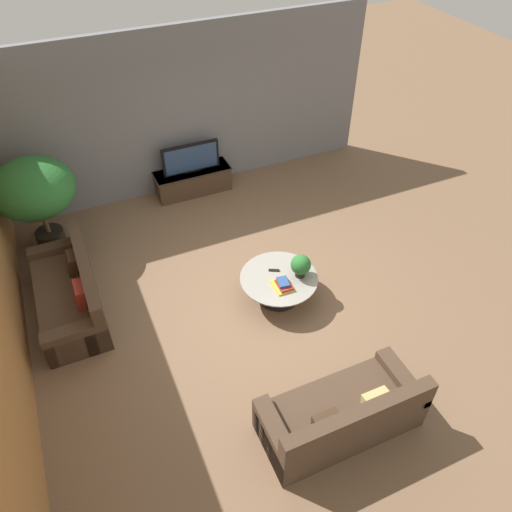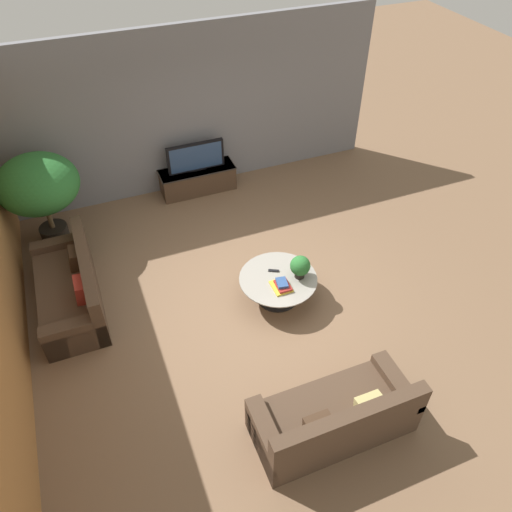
% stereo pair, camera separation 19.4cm
% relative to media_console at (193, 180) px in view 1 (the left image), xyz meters
% --- Properties ---
extents(ground_plane, '(24.00, 24.00, 0.00)m').
position_rel_media_console_xyz_m(ground_plane, '(-0.08, -2.94, -0.25)').
color(ground_plane, brown).
extents(back_wall_stone, '(7.40, 0.12, 3.00)m').
position_rel_media_console_xyz_m(back_wall_stone, '(-0.08, 0.32, 1.25)').
color(back_wall_stone, slate).
rests_on(back_wall_stone, ground).
extents(media_console, '(1.43, 0.50, 0.47)m').
position_rel_media_console_xyz_m(media_console, '(0.00, 0.00, 0.00)').
color(media_console, '#473323').
rests_on(media_console, ground).
extents(television, '(1.07, 0.13, 0.54)m').
position_rel_media_console_xyz_m(television, '(-0.00, -0.00, 0.49)').
color(television, black).
rests_on(television, media_console).
extents(coffee_table, '(1.15, 1.15, 0.40)m').
position_rel_media_console_xyz_m(coffee_table, '(0.28, -3.18, 0.04)').
color(coffee_table, black).
rests_on(coffee_table, ground).
extents(couch_by_wall, '(0.84, 2.01, 0.84)m').
position_rel_media_console_xyz_m(couch_by_wall, '(-2.58, -2.17, 0.04)').
color(couch_by_wall, '#4C3828').
rests_on(couch_by_wall, ground).
extents(couch_near_entry, '(1.88, 0.84, 0.84)m').
position_rel_media_console_xyz_m(couch_near_entry, '(0.02, -5.43, 0.03)').
color(couch_near_entry, '#4C3828').
rests_on(couch_near_entry, ground).
extents(potted_palm_tall, '(1.27, 1.27, 1.64)m').
position_rel_media_console_xyz_m(potted_palm_tall, '(-2.69, -0.61, 0.90)').
color(potted_palm_tall, black).
rests_on(potted_palm_tall, ground).
extents(potted_plant_tabletop, '(0.30, 0.30, 0.37)m').
position_rel_media_console_xyz_m(potted_plant_tabletop, '(0.59, -3.26, 0.36)').
color(potted_plant_tabletop, black).
rests_on(potted_plant_tabletop, coffee_table).
extents(book_stack, '(0.26, 0.32, 0.10)m').
position_rel_media_console_xyz_m(book_stack, '(0.26, -3.37, 0.20)').
color(book_stack, gold).
rests_on(book_stack, coffee_table).
extents(remote_black, '(0.16, 0.11, 0.02)m').
position_rel_media_console_xyz_m(remote_black, '(0.28, -3.02, 0.17)').
color(remote_black, black).
rests_on(remote_black, coffee_table).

